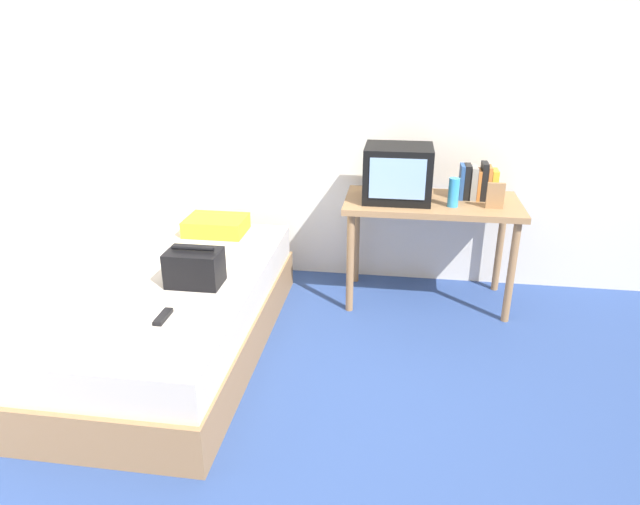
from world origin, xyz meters
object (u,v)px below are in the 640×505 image
at_px(magazine, 105,310).
at_px(remote_dark, 163,317).
at_px(picture_frame, 495,196).
at_px(water_bottle, 454,192).
at_px(pillow, 216,225).
at_px(tv, 398,173).
at_px(book_row, 478,183).
at_px(handbag, 195,268).
at_px(desk, 431,214).
at_px(bed, 178,314).

distance_m(magazine, remote_dark, 0.33).
relative_size(picture_frame, remote_dark, 1.07).
height_order(water_bottle, pillow, water_bottle).
relative_size(water_bottle, magazine, 0.64).
distance_m(tv, book_row, 0.55).
distance_m(book_row, remote_dark, 2.21).
distance_m(pillow, handbag, 0.84).
relative_size(desk, pillow, 2.83).
xyz_separation_m(bed, pillow, (0.01, 0.76, 0.30)).
bearing_deg(magazine, remote_dark, -6.96).
xyz_separation_m(picture_frame, remote_dark, (-1.73, -1.23, -0.34)).
height_order(desk, water_bottle, water_bottle).
relative_size(desk, book_row, 4.69).
bearing_deg(desk, water_bottle, -44.31).
bearing_deg(picture_frame, desk, 162.27).
xyz_separation_m(desk, magazine, (-1.68, -1.31, -0.17)).
bearing_deg(book_row, desk, -164.50).
bearing_deg(tv, water_bottle, -16.34).
relative_size(magazine, remote_dark, 1.86).
relative_size(water_bottle, pillow, 0.46).
bearing_deg(pillow, water_bottle, 0.11).
distance_m(book_row, handbag, 1.94).
distance_m(bed, pillow, 0.82).
bearing_deg(book_row, magazine, -144.78).
xyz_separation_m(bed, remote_dark, (0.14, -0.47, 0.25)).
height_order(tv, book_row, tv).
bearing_deg(picture_frame, book_row, 113.36).
relative_size(bed, desk, 1.72).
height_order(magazine, remote_dark, remote_dark).
xyz_separation_m(bed, handbag, (0.16, -0.06, 0.34)).
distance_m(desk, handbag, 1.63).
relative_size(book_row, magazine, 0.85).
bearing_deg(desk, remote_dark, -134.91).
xyz_separation_m(desk, handbag, (-1.33, -0.95, -0.07)).
bearing_deg(remote_dark, bed, 106.39).
xyz_separation_m(pillow, handbag, (0.15, -0.82, 0.05)).
xyz_separation_m(tv, remote_dark, (-1.11, -1.34, -0.43)).
height_order(tv, handbag, tv).
bearing_deg(tv, magazine, -138.01).
distance_m(desk, tv, 0.36).
distance_m(pillow, remote_dark, 1.24).
bearing_deg(magazine, handbag, 46.08).
bearing_deg(picture_frame, bed, -157.86).
distance_m(handbag, magazine, 0.52).
bearing_deg(handbag, magazine, -133.92).
distance_m(bed, handbag, 0.38).
bearing_deg(desk, magazine, -142.00).
height_order(bed, pillow, pillow).
bearing_deg(magazine, book_row, 35.22).
xyz_separation_m(desk, remote_dark, (-1.35, -1.35, -0.16)).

